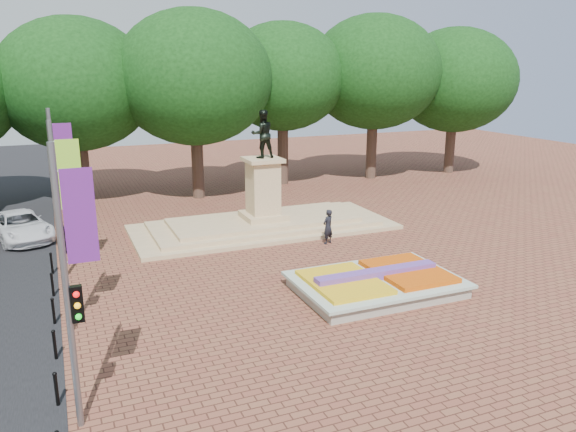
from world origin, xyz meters
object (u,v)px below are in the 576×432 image
object	(u,v)px
van	(20,226)
pedestrian	(328,227)
monument	(263,213)
flower_bed	(377,283)

from	to	relation	value
van	pedestrian	bearing A→B (deg)	-41.39
monument	pedestrian	bearing A→B (deg)	-61.16
flower_bed	monument	size ratio (longest dim) A/B	0.45
flower_bed	monument	xyz separation A→B (m)	(-1.03, 10.00, 0.50)
van	pedestrian	distance (m)	15.64
flower_bed	van	bearing A→B (deg)	135.29
flower_bed	monument	distance (m)	10.07
monument	pedestrian	distance (m)	4.23
flower_bed	van	distance (m)	18.47
monument	van	distance (m)	12.46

